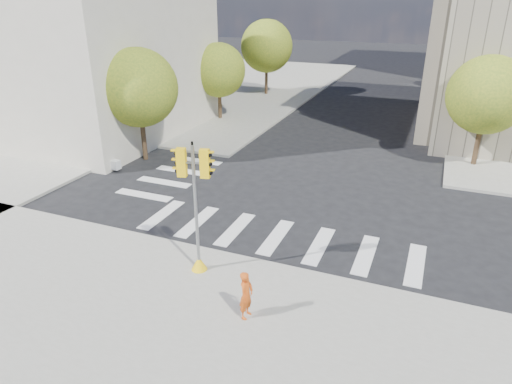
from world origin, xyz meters
TOP-DOWN VIEW (x-y plane):
  - ground at (0.00, 0.00)m, footprint 160.00×160.00m
  - sidewalk_far_left at (-20.00, 26.00)m, footprint 28.00×40.00m
  - classical_building at (-20.00, 8.00)m, footprint 19.00×15.00m
  - tree_lw_near at (-10.50, 4.00)m, footprint 4.40×4.40m
  - tree_lw_mid at (-10.50, 14.00)m, footprint 4.00×4.00m
  - tree_lw_far at (-10.50, 24.00)m, footprint 4.80×4.80m
  - tree_re_near at (7.50, 10.00)m, footprint 4.20×4.20m
  - tree_re_mid at (7.50, 22.00)m, footprint 4.60×4.60m
  - tree_re_far at (7.50, 34.00)m, footprint 4.00×4.00m
  - lamp_near at (8.00, 14.00)m, footprint 0.35×0.18m
  - lamp_far at (8.00, 28.00)m, footprint 0.35×0.18m
  - traffic_signal at (-1.73, -5.42)m, footprint 1.08×0.56m
  - photographer at (0.81, -7.14)m, footprint 0.41×0.58m
  - planter_wall at (-13.56, 1.85)m, footprint 6.01×0.85m

SIDE VIEW (x-z plane):
  - ground at x=0.00m, z-range 0.00..0.00m
  - sidewalk_far_left at x=-20.00m, z-range 0.00..0.15m
  - planter_wall at x=-13.56m, z-range 0.15..0.65m
  - photographer at x=0.81m, z-range 0.15..1.68m
  - traffic_signal at x=-1.73m, z-range -0.20..4.48m
  - tree_lw_mid at x=-10.50m, z-range 0.88..6.65m
  - tree_re_far at x=7.50m, z-range 0.93..6.80m
  - tree_re_near at x=7.50m, z-range 0.97..7.13m
  - tree_lw_near at x=-10.50m, z-range 1.00..7.41m
  - tree_re_mid at x=7.50m, z-range 1.02..7.68m
  - tree_lw_far at x=-10.50m, z-range 1.07..8.01m
  - lamp_near at x=8.00m, z-range 0.52..8.63m
  - lamp_far at x=8.00m, z-range 0.52..8.63m
  - classical_building at x=-20.00m, z-range 0.09..12.79m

